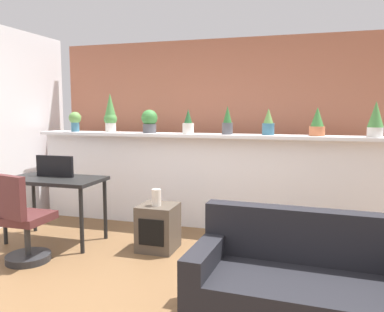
% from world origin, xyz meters
% --- Properties ---
extents(ground_plane, '(12.00, 12.00, 0.00)m').
position_xyz_m(ground_plane, '(0.00, 0.00, 0.00)').
color(ground_plane, brown).
extents(divider_wall, '(4.70, 0.16, 1.18)m').
position_xyz_m(divider_wall, '(0.00, 2.00, 0.59)').
color(divider_wall, white).
rests_on(divider_wall, ground).
extents(plant_shelf, '(4.70, 0.36, 0.04)m').
position_xyz_m(plant_shelf, '(0.00, 1.96, 1.20)').
color(plant_shelf, white).
rests_on(plant_shelf, divider_wall).
extents(brick_wall_behind, '(4.70, 0.10, 2.50)m').
position_xyz_m(brick_wall_behind, '(0.00, 2.60, 1.25)').
color(brick_wall_behind, '#AD664C').
rests_on(brick_wall_behind, ground).
extents(potted_plant_0, '(0.17, 0.17, 0.28)m').
position_xyz_m(potted_plant_0, '(-1.89, 1.94, 1.38)').
color(potted_plant_0, '#386B84').
rests_on(potted_plant_0, plant_shelf).
extents(potted_plant_1, '(0.18, 0.18, 0.53)m').
position_xyz_m(potted_plant_1, '(-1.35, 1.97, 1.47)').
color(potted_plant_1, silver).
rests_on(potted_plant_1, plant_shelf).
extents(potted_plant_2, '(0.21, 0.21, 0.31)m').
position_xyz_m(potted_plant_2, '(-0.77, 1.97, 1.38)').
color(potted_plant_2, '#4C4C51').
rests_on(potted_plant_2, plant_shelf).
extents(potted_plant_3, '(0.15, 0.15, 0.31)m').
position_xyz_m(potted_plant_3, '(-0.23, 1.92, 1.35)').
color(potted_plant_3, silver).
rests_on(potted_plant_3, plant_shelf).
extents(potted_plant_4, '(0.13, 0.13, 0.35)m').
position_xyz_m(potted_plant_4, '(0.28, 1.96, 1.38)').
color(potted_plant_4, '#4C4C51').
rests_on(potted_plant_4, plant_shelf).
extents(potted_plant_5, '(0.15, 0.15, 0.32)m').
position_xyz_m(potted_plant_5, '(0.77, 1.99, 1.36)').
color(potted_plant_5, '#386B84').
rests_on(potted_plant_5, plant_shelf).
extents(potted_plant_6, '(0.18, 0.18, 0.34)m').
position_xyz_m(potted_plant_6, '(1.34, 1.99, 1.38)').
color(potted_plant_6, '#C66B42').
rests_on(potted_plant_6, plant_shelf).
extents(potted_plant_7, '(0.17, 0.17, 0.40)m').
position_xyz_m(potted_plant_7, '(1.96, 1.94, 1.42)').
color(potted_plant_7, silver).
rests_on(potted_plant_7, plant_shelf).
extents(desk, '(1.10, 0.60, 0.75)m').
position_xyz_m(desk, '(-1.53, 0.95, 0.67)').
color(desk, black).
rests_on(desk, ground).
extents(tv_monitor, '(0.48, 0.04, 0.25)m').
position_xyz_m(tv_monitor, '(-1.58, 1.03, 0.87)').
color(tv_monitor, black).
rests_on(tv_monitor, desk).
extents(office_chair, '(0.48, 0.49, 0.91)m').
position_xyz_m(office_chair, '(-1.45, 0.29, 0.39)').
color(office_chair, '#262628').
rests_on(office_chair, ground).
extents(side_cube_shelf, '(0.40, 0.41, 0.50)m').
position_xyz_m(side_cube_shelf, '(-0.30, 1.03, 0.25)').
color(side_cube_shelf, '#4C4238').
rests_on(side_cube_shelf, ground).
extents(vase_on_shelf, '(0.10, 0.10, 0.18)m').
position_xyz_m(vase_on_shelf, '(-0.30, 1.00, 0.59)').
color(vase_on_shelf, silver).
rests_on(vase_on_shelf, side_cube_shelf).
extents(couch, '(1.59, 0.83, 0.80)m').
position_xyz_m(couch, '(1.27, -0.15, 0.28)').
color(couch, black).
rests_on(couch, ground).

